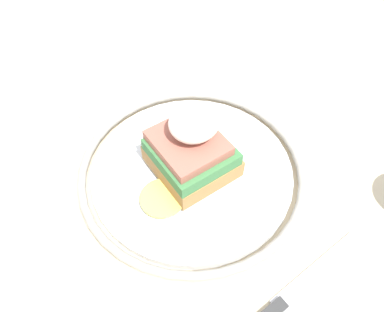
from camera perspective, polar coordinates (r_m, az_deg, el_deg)
The scene contains 5 objects.
dining_table at distance 0.58m, azimuth -1.08°, elevation -7.13°, with size 0.93×0.80×0.77m.
plate at distance 0.44m, azimuth -0.00°, elevation -2.20°, with size 0.27×0.27×0.02m.
sandwich at distance 0.41m, azimuth -0.12°, elevation 1.17°, with size 0.09×0.12×0.09m.
fork at distance 0.55m, azimuth -9.71°, elevation 9.94°, with size 0.03×0.15×0.00m.
knife at distance 0.39m, azimuth 13.74°, elevation -20.87°, with size 0.02×0.19×0.01m.
Camera 1 is at (0.25, -0.16, 1.14)m, focal length 35.00 mm.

